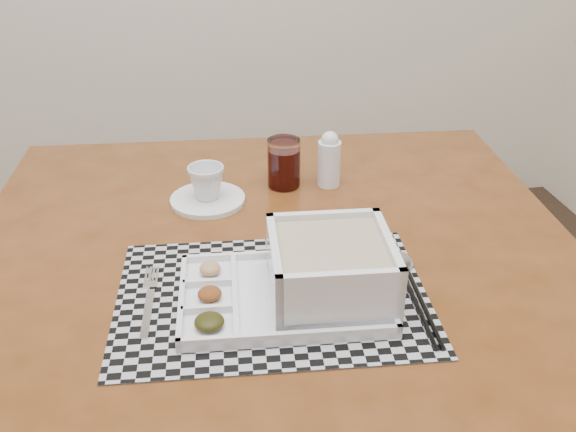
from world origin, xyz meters
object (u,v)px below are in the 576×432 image
object	(u,v)px
cup	(207,182)
creamer_bottle	(329,160)
dining_table	(276,298)
serving_tray	(319,276)
juice_glass	(284,165)

from	to	relation	value
cup	creamer_bottle	distance (m)	0.26
creamer_bottle	dining_table	bearing A→B (deg)	-120.61
serving_tray	cup	world-z (taller)	serving_tray
serving_tray	creamer_bottle	distance (m)	0.40
serving_tray	cup	distance (m)	0.38
cup	creamer_bottle	xyz separation A→B (m)	(0.26, 0.03, 0.01)
juice_glass	dining_table	bearing A→B (deg)	-102.81
serving_tray	dining_table	bearing A→B (deg)	110.40
cup	serving_tray	bearing A→B (deg)	-91.92
dining_table	creamer_bottle	xyz separation A→B (m)	(0.16, 0.26, 0.14)
serving_tray	creamer_bottle	world-z (taller)	creamer_bottle
serving_tray	juice_glass	size ratio (longest dim) A/B	3.30
dining_table	cup	xyz separation A→B (m)	(-0.10, 0.23, 0.13)
juice_glass	creamer_bottle	distance (m)	0.09
cup	dining_table	bearing A→B (deg)	-90.79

